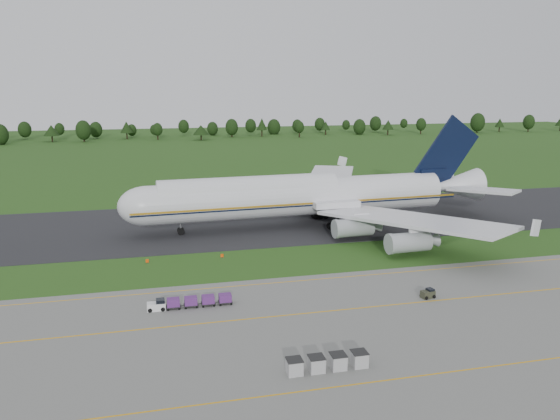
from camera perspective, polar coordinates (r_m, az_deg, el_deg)
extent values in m
plane|color=#234915|center=(92.74, -2.96, -5.61)|extent=(600.00, 600.00, 0.00)
cube|color=slate|center=(62.23, 2.92, -15.36)|extent=(300.00, 52.00, 0.06)
cube|color=black|center=(119.28, -5.40, -1.39)|extent=(300.00, 40.00, 0.08)
cube|color=orange|center=(72.63, 0.24, -10.97)|extent=(300.00, 0.25, 0.01)
cube|color=orange|center=(57.24, 4.68, -18.08)|extent=(300.00, 0.20, 0.01)
cube|color=orange|center=(83.47, -1.71, -7.71)|extent=(120.00, 0.20, 0.01)
cylinder|color=black|center=(309.65, -27.15, 6.41)|extent=(0.70, 0.70, 3.29)
sphere|color=#1E3613|center=(309.36, -27.22, 7.03)|extent=(8.17, 8.17, 8.17)
cylinder|color=black|center=(314.06, -22.71, 6.89)|extent=(0.70, 0.70, 3.16)
cone|color=#1E3613|center=(313.70, -22.78, 7.69)|extent=(8.28, 8.28, 5.62)
cylinder|color=black|center=(307.08, -19.81, 7.09)|extent=(0.70, 0.70, 4.01)
sphere|color=#1E3613|center=(306.73, -19.86, 7.86)|extent=(7.91, 7.91, 7.91)
cylinder|color=black|center=(315.70, -15.70, 7.47)|extent=(0.70, 0.70, 3.50)
cone|color=#1E3613|center=(315.31, -15.75, 8.34)|extent=(6.92, 6.92, 6.21)
cylinder|color=black|center=(308.01, -12.65, 7.52)|extent=(0.70, 0.70, 3.66)
sphere|color=#1E3613|center=(307.69, -12.69, 8.22)|extent=(5.46, 5.46, 5.46)
cylinder|color=black|center=(302.19, -8.24, 7.53)|extent=(0.70, 0.70, 2.92)
cone|color=#1E3613|center=(301.84, -8.27, 8.30)|extent=(8.82, 8.82, 5.19)
cylinder|color=black|center=(316.77, -5.05, 7.93)|extent=(0.70, 0.70, 3.73)
sphere|color=#1E3613|center=(316.45, -5.07, 8.63)|extent=(7.23, 7.23, 7.23)
cylinder|color=black|center=(319.46, -1.90, 8.03)|extent=(0.70, 0.70, 3.80)
cone|color=#1E3613|center=(319.05, -1.91, 8.97)|extent=(6.11, 6.11, 6.76)
cylinder|color=black|center=(313.35, 2.04, 7.93)|extent=(0.70, 0.70, 3.86)
sphere|color=#1E3613|center=(313.02, 2.05, 8.66)|extent=(5.27, 5.27, 5.27)
cylinder|color=black|center=(331.72, 4.79, 8.09)|extent=(0.70, 0.70, 2.89)
cone|color=#1E3613|center=(331.41, 4.80, 8.79)|extent=(5.41, 5.41, 5.14)
cylinder|color=black|center=(336.11, 8.29, 8.07)|extent=(0.70, 0.70, 2.96)
sphere|color=#1E3613|center=(335.87, 8.30, 8.59)|extent=(7.34, 7.34, 7.34)
cylinder|color=black|center=(335.32, 11.20, 7.97)|extent=(0.70, 0.70, 3.20)
cone|color=#1E3613|center=(334.98, 11.23, 8.73)|extent=(6.85, 6.85, 5.68)
cylinder|color=black|center=(345.05, 14.49, 8.00)|extent=(0.70, 0.70, 3.87)
sphere|color=#1E3613|center=(344.76, 14.53, 8.66)|extent=(5.97, 5.97, 5.97)
cylinder|color=black|center=(355.34, 17.67, 7.91)|extent=(0.70, 0.70, 3.55)
cone|color=#1E3613|center=(354.99, 17.72, 8.70)|extent=(5.34, 5.34, 6.31)
cylinder|color=black|center=(365.85, 19.90, 7.93)|extent=(0.70, 0.70, 4.23)
sphere|color=#1E3613|center=(365.55, 19.95, 8.61)|extent=(8.85, 8.85, 8.85)
cylinder|color=black|center=(377.85, 21.92, 7.82)|extent=(0.70, 0.70, 3.06)
cone|color=#1E3613|center=(377.56, 21.98, 8.46)|extent=(5.82, 5.82, 5.45)
cylinder|color=black|center=(385.26, 24.50, 7.75)|extent=(0.70, 0.70, 4.06)
sphere|color=#1E3613|center=(384.99, 24.56, 8.36)|extent=(7.20, 7.20, 7.20)
cylinder|color=black|center=(400.29, 27.22, 7.59)|extent=(0.70, 0.70, 3.39)
cylinder|color=silver|center=(115.47, 2.03, 1.38)|extent=(63.54, 10.95, 7.85)
cylinder|color=silver|center=(112.24, -3.26, 1.99)|extent=(37.32, 7.94, 6.12)
sphere|color=silver|center=(110.00, -13.82, 0.41)|extent=(7.85, 7.85, 7.85)
cone|color=silver|center=(131.83, 17.78, 2.46)|extent=(12.34, 8.04, 7.46)
cube|color=gold|center=(111.94, 2.65, 0.66)|extent=(69.69, 3.49, 0.38)
cube|color=silver|center=(102.90, 13.46, -0.99)|extent=(27.42, 37.73, 0.60)
cube|color=silver|center=(139.78, 5.09, 2.97)|extent=(24.61, 38.36, 0.60)
cylinder|color=#999CA1|center=(106.09, 7.66, -1.84)|extent=(7.79, 3.86, 3.49)
cylinder|color=#999CA1|center=(98.07, 13.29, -3.31)|extent=(7.79, 3.86, 3.49)
cylinder|color=#999CA1|center=(130.99, 2.84, 1.11)|extent=(7.79, 3.86, 3.49)
cylinder|color=#999CA1|center=(143.79, 3.28, 2.17)|extent=(7.79, 3.86, 3.49)
cube|color=black|center=(129.27, 17.00, 5.61)|extent=(15.91, 1.38, 17.50)
cube|color=silver|center=(126.15, 20.45, 1.96)|extent=(13.01, 15.06, 0.49)
cube|color=silver|center=(139.38, 16.50, 3.22)|extent=(12.14, 15.30, 0.49)
cylinder|color=slate|center=(111.60, -10.33, -1.95)|extent=(0.39, 0.39, 2.40)
cylinder|color=black|center=(111.73, -10.32, -2.19)|extent=(1.46, 1.05, 1.42)
cylinder|color=slate|center=(114.33, 5.89, -1.44)|extent=(0.39, 0.39, 2.40)
cylinder|color=black|center=(114.45, 5.89, -1.68)|extent=(1.46, 1.05, 1.42)
cylinder|color=slate|center=(123.21, 4.19, -0.35)|extent=(0.39, 0.39, 2.40)
cylinder|color=black|center=(123.32, 4.19, -0.57)|extent=(1.46, 1.05, 1.42)
cube|color=silver|center=(75.93, -12.80, -9.80)|extent=(2.43, 1.31, 1.03)
cylinder|color=black|center=(75.43, -13.43, -10.18)|extent=(0.56, 0.21, 0.56)
cube|color=black|center=(76.02, -11.07, -9.83)|extent=(1.87, 1.40, 0.11)
cube|color=#502265|center=(75.81, -11.09, -9.44)|extent=(1.68, 1.31, 1.03)
cylinder|color=black|center=(75.47, -11.62, -10.17)|extent=(0.32, 0.14, 0.32)
cube|color=black|center=(76.11, -9.29, -9.73)|extent=(1.87, 1.40, 0.11)
cube|color=#502265|center=(75.90, -9.31, -9.34)|extent=(1.68, 1.31, 1.03)
cylinder|color=black|center=(75.54, -9.82, -10.07)|extent=(0.32, 0.14, 0.32)
cube|color=black|center=(76.28, -7.51, -9.62)|extent=(1.87, 1.40, 0.11)
cube|color=#502265|center=(76.06, -7.53, -9.23)|extent=(1.68, 1.31, 1.03)
cylinder|color=black|center=(75.68, -8.03, -9.96)|extent=(0.32, 0.14, 0.32)
cube|color=black|center=(76.51, -5.75, -9.49)|extent=(1.87, 1.40, 0.11)
cube|color=#502265|center=(76.30, -5.76, -9.11)|extent=(1.68, 1.31, 1.03)
cylinder|color=black|center=(75.89, -6.25, -9.84)|extent=(0.32, 0.14, 0.32)
cylinder|color=black|center=(76.02, -12.79, -9.96)|extent=(0.56, 0.21, 0.56)
cube|color=#2F3223|center=(80.86, 15.18, -8.49)|extent=(2.06, 1.45, 1.04)
cylinder|color=black|center=(80.19, 14.94, -8.86)|extent=(0.53, 0.19, 0.53)
cylinder|color=black|center=(81.71, 15.39, -8.47)|extent=(0.53, 0.19, 0.53)
cube|color=#A4A4A4|center=(59.15, 1.51, -16.06)|extent=(1.58, 1.58, 1.58)
cube|color=black|center=(58.75, 1.52, -15.36)|extent=(1.67, 1.67, 0.08)
cube|color=#A4A4A4|center=(59.73, 3.82, -15.78)|extent=(1.58, 1.58, 1.58)
cube|color=black|center=(59.34, 3.84, -15.08)|extent=(1.67, 1.67, 0.08)
cube|color=#A4A4A4|center=(60.41, 6.08, -15.47)|extent=(1.58, 1.58, 1.58)
cube|color=black|center=(60.02, 6.10, -14.78)|extent=(1.67, 1.67, 0.08)
cube|color=#A4A4A4|center=(61.18, 8.28, -15.16)|extent=(1.58, 1.58, 1.58)
cube|color=black|center=(60.79, 8.31, -14.47)|extent=(1.67, 1.67, 0.08)
cube|color=#EF4707|center=(95.71, -13.71, -5.19)|extent=(0.50, 0.12, 0.60)
cube|color=black|center=(95.80, -13.70, -5.35)|extent=(0.30, 0.30, 0.04)
cube|color=#EF4707|center=(96.34, -6.08, -4.77)|extent=(0.50, 0.12, 0.60)
cube|color=black|center=(96.43, -6.07, -4.92)|extent=(0.30, 0.30, 0.04)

